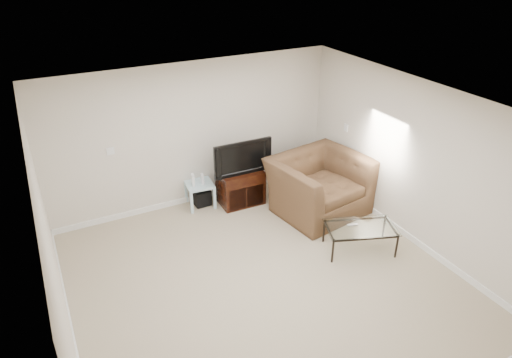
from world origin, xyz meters
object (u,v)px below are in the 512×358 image
television (241,156)px  recliner (320,177)px  coffee_table (359,238)px  subwoofer (201,197)px  tv_stand (240,187)px  side_table (200,194)px

television → recliner: size_ratio=0.65×
television → coffee_table: bearing=-63.2°
subwoofer → television: bearing=-23.1°
tv_stand → subwoofer: bearing=160.8°
subwoofer → recliner: (1.72, -1.10, 0.50)m
tv_stand → coffee_table: bearing=-63.2°
subwoofer → recliner: bearing=-32.4°
subwoofer → recliner: size_ratio=0.19×
tv_stand → coffee_table: size_ratio=0.72×
television → subwoofer: bearing=158.0°
subwoofer → side_table: bearing=-151.9°
side_table → coffee_table: bearing=-54.3°
television → tv_stand: bearing=89.6°
television → recliner: recliner is taller
side_table → tv_stand: bearing=-18.7°
television → subwoofer: television is taller
tv_stand → subwoofer: (-0.65, 0.25, -0.16)m
tv_stand → recliner: recliner is taller
tv_stand → recliner: size_ratio=0.50×
tv_stand → coffee_table: (0.99, -2.09, -0.11)m
television → coffee_table: (0.99, -2.05, -0.72)m
subwoofer → recliner: recliner is taller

